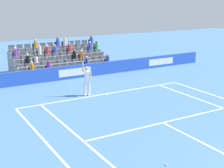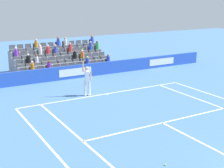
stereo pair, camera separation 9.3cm
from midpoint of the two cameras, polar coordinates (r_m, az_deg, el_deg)
line_baseline at (r=19.96m, az=-0.91°, el=-1.74°), size 10.97×0.10×0.01m
line_service at (r=15.65m, az=8.98°, el=-6.71°), size 8.23×0.10×0.01m
line_centre_service at (r=13.53m, az=17.62°, el=-10.83°), size 0.10×6.40×0.01m
line_singles_sideline_left at (r=13.24m, az=-4.02°, el=-10.70°), size 0.10×11.89×0.01m
line_doubles_sideline_left at (r=12.77m, az=-9.67°, el=-11.91°), size 0.10×11.89×0.01m
line_centre_mark at (r=19.87m, az=-0.77°, el=-1.81°), size 0.10×0.20×0.01m
sponsor_barrier at (r=23.90m, az=-6.38°, el=2.15°), size 23.71×0.22×0.96m
tennis_player at (r=19.44m, az=-4.28°, el=0.79°), size 0.51×0.42×2.85m
stadium_stand at (r=26.52m, az=-8.95°, el=3.80°), size 7.44×3.80×2.58m
loose_tennis_ball at (r=11.94m, az=9.49°, el=-13.75°), size 0.07×0.07×0.07m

